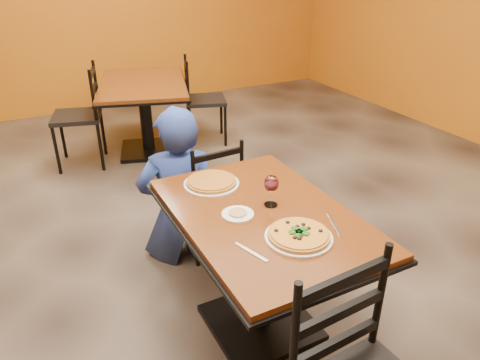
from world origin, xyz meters
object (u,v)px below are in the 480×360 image
pizza_far (211,181)px  diner (178,184)px  plate_far (211,184)px  chair_second_right (206,100)px  plate_main (299,237)px  wine_glass (271,190)px  table_second (144,101)px  chair_second_left (77,117)px  side_plate (238,214)px  chair_main_far (207,194)px  pizza_main (299,234)px  table_main (263,245)px

pizza_far → diner: bearing=93.3°
plate_far → pizza_far: (0.00, 0.00, 0.02)m
chair_second_right → pizza_far: 2.55m
plate_main → pizza_far: size_ratio=1.11×
pizza_far → wine_glass: (0.18, -0.35, 0.07)m
table_second → chair_second_left: size_ratio=1.50×
diner → table_second: bearing=-85.2°
plate_main → side_plate: same height
side_plate → chair_main_far: bearing=77.4°
pizza_main → table_second: bearing=86.9°
pizza_main → plate_far: (-0.13, 0.66, -0.02)m
chair_main_far → chair_second_left: bearing=-77.3°
chair_main_far → plate_main: size_ratio=2.73×
chair_second_right → pizza_far: size_ratio=3.32×
diner → wine_glass: size_ratio=5.95×
chair_second_left → diner: size_ratio=0.92×
side_plate → chair_second_right: bearing=69.9°
table_second → side_plate: (-0.32, -2.69, 0.20)m
plate_far → side_plate: same height
chair_main_far → chair_second_right: chair_second_right is taller
side_plate → wine_glass: bearing=3.2°
table_main → pizza_far: 0.46m
pizza_far → plate_far: bearing=-90.0°
table_second → plate_far: bearing=-97.2°
plate_main → pizza_far: (-0.13, 0.66, 0.02)m
table_second → pizza_main: (-0.16, -3.00, 0.21)m
table_second → side_plate: 2.72m
plate_main → plate_far: (-0.13, 0.66, 0.00)m
chair_second_left → pizza_main: 3.06m
table_second → side_plate: bearing=-96.7°
table_second → plate_far: 2.36m
chair_main_far → diner: diner is taller
chair_second_left → chair_main_far: bearing=31.7°
table_main → plate_far: (-0.10, 0.40, 0.20)m
diner → table_main: bearing=113.3°
plate_far → pizza_far: size_ratio=1.11×
table_main → table_second: bearing=86.0°
chair_second_left → plate_far: chair_second_left is taller
chair_second_left → wine_glass: chair_second_left is taller
chair_main_far → side_plate: size_ratio=5.28×
diner → side_plate: bearing=105.5°
table_main → chair_main_far: 0.87m
table_main → plate_main: 0.33m
chair_second_left → side_plate: (0.36, -2.69, 0.27)m
wine_glass → chair_main_far: bearing=90.9°
chair_second_left → wine_glass: (0.55, -2.68, 0.35)m
plate_far → chair_main_far: bearing=70.4°
chair_second_right → table_second: bearing=108.5°
chair_second_right → side_plate: (-0.99, -2.69, 0.29)m
plate_main → wine_glass: bearing=82.5°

